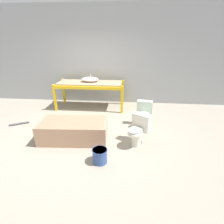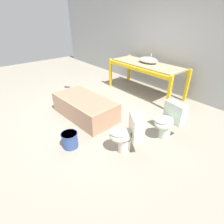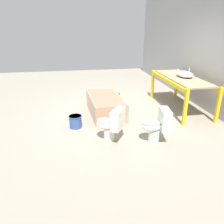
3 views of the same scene
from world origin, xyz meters
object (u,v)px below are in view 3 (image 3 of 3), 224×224
(toilet_far, at_px, (157,125))
(bucket_white, at_px, (75,121))
(bathtub_main, at_px, (105,104))
(sink_basin, at_px, (185,74))
(toilet_near, at_px, (111,124))

(toilet_far, distance_m, bucket_white, 1.80)
(bathtub_main, bearing_deg, sink_basin, 87.33)
(bathtub_main, bearing_deg, toilet_far, 21.34)
(sink_basin, height_order, bucket_white, sink_basin)
(bathtub_main, xyz_separation_m, bucket_white, (0.72, -0.78, -0.11))
(bathtub_main, relative_size, toilet_near, 2.30)
(toilet_near, bearing_deg, toilet_far, 110.70)
(toilet_far, bearing_deg, bathtub_main, -146.32)
(sink_basin, relative_size, bathtub_main, 0.36)
(bathtub_main, height_order, toilet_near, toilet_near)
(toilet_near, relative_size, toilet_far, 1.00)
(toilet_near, bearing_deg, bathtub_main, -150.68)
(toilet_near, height_order, toilet_far, same)
(bucket_white, bearing_deg, toilet_near, 43.32)
(sink_basin, relative_size, bucket_white, 1.96)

